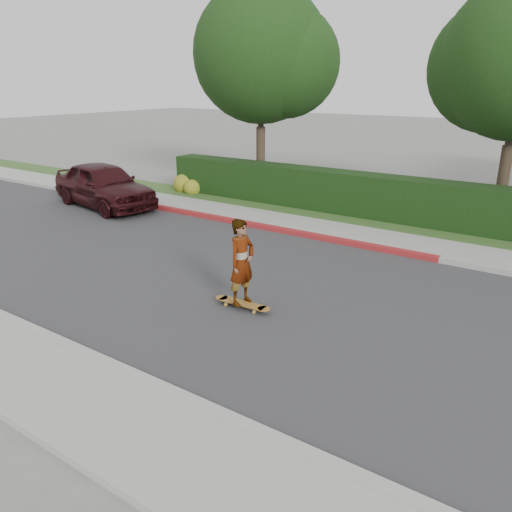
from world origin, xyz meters
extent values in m
plane|color=slate|center=(0.00, 0.00, 0.00)|extent=(120.00, 120.00, 0.00)
cube|color=#2D2D30|center=(0.00, 0.00, 0.01)|extent=(60.00, 8.00, 0.01)
cube|color=#9E9E99|center=(0.00, -4.10, 0.07)|extent=(60.00, 0.20, 0.15)
cube|color=gray|center=(0.00, -5.00, 0.06)|extent=(60.00, 1.60, 0.12)
cube|color=#9E9E99|center=(0.00, 4.10, 0.07)|extent=(60.00, 0.20, 0.15)
cube|color=maroon|center=(-5.00, 4.10, 0.08)|extent=(12.00, 0.21, 0.15)
cube|color=gray|center=(0.00, 5.00, 0.06)|extent=(60.00, 1.60, 0.12)
cube|color=#2D4C1E|center=(0.00, 6.60, 0.05)|extent=(60.00, 1.60, 0.10)
cube|color=black|center=(-3.00, 7.20, 0.75)|extent=(15.00, 1.00, 1.50)
sphere|color=#2D4C19|center=(-10.20, 6.80, 0.35)|extent=(0.90, 0.90, 0.90)
sphere|color=#2D4C19|center=(-9.60, 6.60, 0.30)|extent=(0.70, 0.70, 0.70)
cylinder|color=#33261C|center=(-7.50, 8.50, 1.35)|extent=(0.36, 0.36, 2.70)
cylinder|color=#33261C|center=(-7.50, 8.50, 3.38)|extent=(0.24, 0.24, 2.25)
sphere|color=black|center=(-7.50, 8.50, 5.40)|extent=(5.20, 5.20, 5.20)
sphere|color=black|center=(-8.30, 8.90, 5.20)|extent=(4.42, 4.42, 4.42)
sphere|color=black|center=(-6.60, 8.80, 5.10)|extent=(4.16, 4.16, 4.16)
cylinder|color=#33261C|center=(1.50, 9.00, 1.26)|extent=(0.36, 0.36, 2.52)
cylinder|color=#33261C|center=(1.50, 9.00, 3.15)|extent=(0.24, 0.24, 2.10)
sphere|color=black|center=(0.70, 9.40, 4.84)|extent=(4.08, 4.08, 4.08)
cylinder|color=#B98A32|center=(-1.92, -1.13, 0.05)|extent=(0.07, 0.04, 0.07)
cylinder|color=#B98A32|center=(-1.93, -0.94, 0.05)|extent=(0.07, 0.04, 0.07)
cylinder|color=#B98A32|center=(-1.23, -1.10, 0.05)|extent=(0.07, 0.04, 0.07)
cylinder|color=#B98A32|center=(-1.24, -0.91, 0.05)|extent=(0.07, 0.04, 0.07)
cube|color=silver|center=(-1.93, -1.04, 0.09)|extent=(0.07, 0.21, 0.03)
cube|color=silver|center=(-1.24, -1.00, 0.09)|extent=(0.07, 0.21, 0.03)
cube|color=brown|center=(-1.58, -1.02, 0.12)|extent=(1.04, 0.30, 0.02)
cylinder|color=brown|center=(-2.10, -1.04, 0.12)|extent=(0.26, 0.26, 0.02)
cylinder|color=brown|center=(-1.07, -1.00, 0.12)|extent=(0.26, 0.26, 0.02)
imported|color=white|center=(-1.58, -1.02, 1.01)|extent=(0.48, 0.68, 1.77)
imported|color=#351013|center=(-10.95, 3.28, 0.82)|extent=(5.09, 2.78, 1.64)
camera|label=1|loc=(3.89, -8.55, 4.41)|focal=35.00mm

